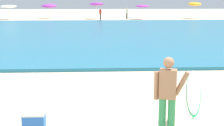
{
  "coord_description": "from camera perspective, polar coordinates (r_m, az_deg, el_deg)",
  "views": [
    {
      "loc": [
        -0.17,
        -6.05,
        2.86
      ],
      "look_at": [
        0.25,
        2.42,
        1.1
      ],
      "focal_mm": 49.94,
      "sensor_mm": 36.0,
      "label": 1
    }
  ],
  "objects": [
    {
      "name": "beach_umbrella_4",
      "position": [
        47.49,
        14.9,
        10.39
      ],
      "size": [
        1.87,
        1.91,
        2.41
      ],
      "color": "beige",
      "rests_on": "ground"
    },
    {
      "name": "cooler_box",
      "position": [
        7.31,
        -14.06,
        -10.11
      ],
      "size": [
        0.49,
        0.35,
        0.37
      ],
      "color": "blue",
      "rests_on": "ground"
    },
    {
      "name": "beach_umbrella_2",
      "position": [
        44.78,
        -2.86,
        10.74
      ],
      "size": [
        2.03,
        2.05,
        2.36
      ],
      "color": "beige",
      "rests_on": "ground"
    },
    {
      "name": "beach_umbrella_0",
      "position": [
        46.24,
        -18.45,
        9.78
      ],
      "size": [
        2.25,
        2.27,
        2.01
      ],
      "color": "beige",
      "rests_on": "ground"
    },
    {
      "name": "beach_umbrella_3",
      "position": [
        44.23,
        5.58,
        10.32
      ],
      "size": [
        1.91,
        1.92,
        2.04
      ],
      "color": "beige",
      "rests_on": "ground"
    },
    {
      "name": "sea",
      "position": [
        26.23,
        -2.5,
        5.62
      ],
      "size": [
        120.0,
        28.0,
        0.14
      ],
      "primitive_type": "cube",
      "color": "teal",
      "rests_on": "ground"
    },
    {
      "name": "surfer_with_board",
      "position": [
        6.39,
        12.34,
        -5.17
      ],
      "size": [
        1.31,
        2.89,
        1.73
      ],
      "color": "#338E56",
      "rests_on": "ground"
    },
    {
      "name": "beach_umbrella_1",
      "position": [
        46.01,
        -11.44,
        10.21
      ],
      "size": [
        2.15,
        2.18,
        2.17
      ],
      "color": "beige",
      "rests_on": "ground"
    },
    {
      "name": "beachgoer_near_row_left",
      "position": [
        43.8,
        2.73,
        9.09
      ],
      "size": [
        0.32,
        0.2,
        1.58
      ],
      "color": "#383842",
      "rests_on": "ground"
    },
    {
      "name": "beachgoer_near_row_mid",
      "position": [
        42.43,
        -2.15,
        9.01
      ],
      "size": [
        0.32,
        0.2,
        1.58
      ],
      "color": "#383842",
      "rests_on": "ground"
    }
  ]
}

